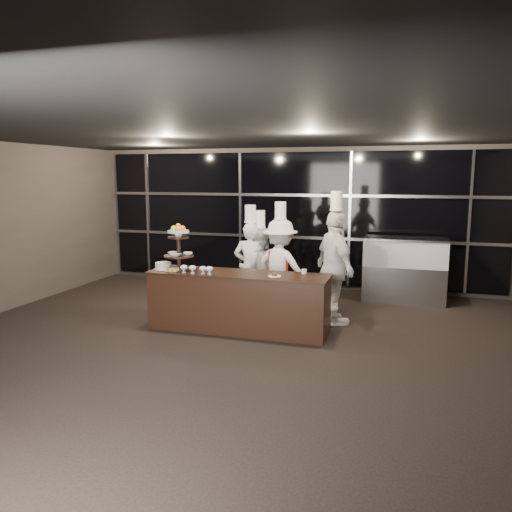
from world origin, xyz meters
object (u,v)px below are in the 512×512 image
(layer_cake, at_px, (163,266))
(display_stand, at_px, (179,244))
(chef_d, at_px, (335,267))
(chef_a, at_px, (250,266))
(chef_b, at_px, (260,269))
(buffet_counter, at_px, (238,301))
(chef_c, at_px, (280,268))
(display_case, at_px, (404,266))

(layer_cake, bearing_deg, display_stand, 11.08)
(chef_d, bearing_deg, chef_a, 170.23)
(layer_cake, distance_m, chef_a, 1.57)
(display_stand, bearing_deg, chef_d, 17.91)
(display_stand, distance_m, chef_b, 1.61)
(buffet_counter, bearing_deg, chef_b, 89.38)
(layer_cake, xyz_separation_m, chef_d, (2.64, 0.82, -0.02))
(chef_b, height_order, chef_c, chef_c)
(chef_a, distance_m, chef_c, 0.54)
(display_stand, relative_size, layer_cake, 2.48)
(display_case, relative_size, chef_a, 0.81)
(chef_d, bearing_deg, chef_b, 165.67)
(chef_c, bearing_deg, chef_d, -13.38)
(buffet_counter, distance_m, chef_a, 1.10)
(chef_d, bearing_deg, buffet_counter, -150.93)
(display_stand, relative_size, chef_c, 0.38)
(display_case, height_order, chef_a, chef_a)
(chef_a, bearing_deg, layer_cake, -136.17)
(buffet_counter, xyz_separation_m, display_stand, (-1.00, -0.00, 0.87))
(display_stand, xyz_separation_m, layer_cake, (-0.25, -0.05, -0.37))
(display_stand, bearing_deg, buffet_counter, 0.01)
(chef_b, relative_size, chef_c, 0.92)
(buffet_counter, xyz_separation_m, layer_cake, (-1.25, -0.05, 0.51))
(display_stand, xyz_separation_m, chef_b, (1.01, 1.12, -0.56))
(buffet_counter, bearing_deg, chef_c, 67.52)
(chef_b, height_order, chef_d, chef_d)
(chef_b, xyz_separation_m, chef_d, (1.38, -0.35, 0.17))
(buffet_counter, bearing_deg, chef_a, 97.02)
(layer_cake, relative_size, chef_c, 0.15)
(buffet_counter, bearing_deg, display_case, 47.48)
(display_stand, bearing_deg, chef_a, 49.79)
(buffet_counter, distance_m, layer_cake, 1.35)
(display_case, bearing_deg, chef_b, -147.55)
(buffet_counter, distance_m, display_stand, 1.33)
(layer_cake, bearing_deg, chef_c, 32.23)
(display_case, height_order, chef_b, chef_b)
(display_stand, distance_m, chef_d, 2.54)
(display_case, bearing_deg, layer_cake, -143.69)
(display_stand, bearing_deg, chef_c, 35.33)
(buffet_counter, distance_m, chef_d, 1.66)
(chef_b, distance_m, chef_c, 0.43)
(chef_b, bearing_deg, chef_d, -14.33)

